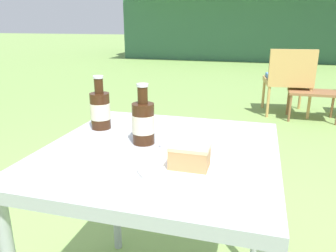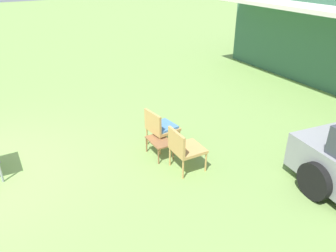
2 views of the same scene
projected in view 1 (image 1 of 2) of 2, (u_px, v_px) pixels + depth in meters
cabin_building at (272, 13)px, 11.40m from camera, size 9.30×5.60×2.93m
wicker_chair_cushioned at (288, 77)px, 4.22m from camera, size 0.61×0.62×0.86m
garden_side_table at (313, 95)px, 4.03m from camera, size 0.59×0.38×0.36m
patio_table at (160, 168)px, 1.16m from camera, size 0.79×0.81×0.76m
cake_on_plate at (184, 162)px, 0.96m from camera, size 0.25×0.25×0.08m
cola_bottle_near at (143, 122)px, 1.16m from camera, size 0.08×0.08×0.22m
cola_bottle_far at (100, 109)px, 1.32m from camera, size 0.08×0.08×0.22m
fork at (158, 163)px, 1.01m from camera, size 0.20×0.01×0.01m
loose_bottle_cap at (163, 146)px, 1.14m from camera, size 0.03×0.03×0.01m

